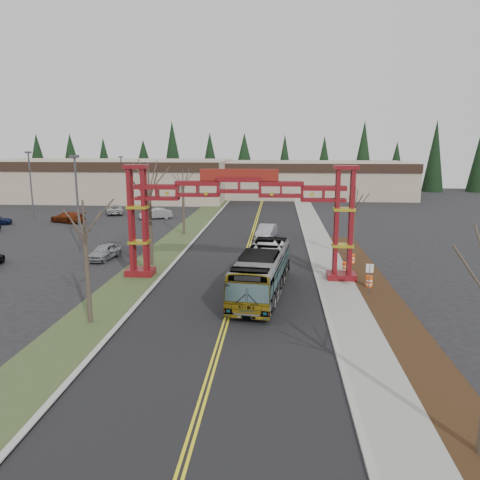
# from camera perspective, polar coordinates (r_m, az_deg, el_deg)

# --- Properties ---
(ground) EXTENTS (200.00, 200.00, 0.00)m
(ground) POSITION_cam_1_polar(r_m,az_deg,el_deg) (20.74, -4.49, -18.59)
(ground) COLOR black
(ground) RESTS_ON ground
(road) EXTENTS (12.00, 110.00, 0.02)m
(road) POSITION_cam_1_polar(r_m,az_deg,el_deg) (44.04, 0.65, -2.11)
(road) COLOR black
(road) RESTS_ON ground
(lane_line_left) EXTENTS (0.12, 100.00, 0.01)m
(lane_line_left) POSITION_cam_1_polar(r_m,az_deg,el_deg) (44.04, 0.50, -2.09)
(lane_line_left) COLOR yellow
(lane_line_left) RESTS_ON road
(lane_line_right) EXTENTS (0.12, 100.00, 0.01)m
(lane_line_right) POSITION_cam_1_polar(r_m,az_deg,el_deg) (44.03, 0.81, -2.10)
(lane_line_right) COLOR yellow
(lane_line_right) RESTS_ON road
(curb_right) EXTENTS (0.30, 110.00, 0.15)m
(curb_right) POSITION_cam_1_polar(r_m,az_deg,el_deg) (44.03, 8.67, -2.16)
(curb_right) COLOR #ADAEA8
(curb_right) RESTS_ON ground
(sidewalk_right) EXTENTS (2.60, 110.00, 0.14)m
(sidewalk_right) POSITION_cam_1_polar(r_m,az_deg,el_deg) (44.16, 10.55, -2.18)
(sidewalk_right) COLOR gray
(sidewalk_right) RESTS_ON ground
(landscape_strip) EXTENTS (2.60, 50.00, 0.12)m
(landscape_strip) POSITION_cam_1_polar(r_m,az_deg,el_deg) (30.42, 18.32, -8.94)
(landscape_strip) COLOR black
(landscape_strip) RESTS_ON ground
(grass_median) EXTENTS (4.00, 110.00, 0.08)m
(grass_median) POSITION_cam_1_polar(r_m,az_deg,el_deg) (45.28, -9.50, -1.85)
(grass_median) COLOR #364623
(grass_median) RESTS_ON ground
(curb_left) EXTENTS (0.30, 110.00, 0.15)m
(curb_left) POSITION_cam_1_polar(r_m,az_deg,el_deg) (44.86, -7.21, -1.86)
(curb_left) COLOR #ADAEA8
(curb_left) RESTS_ON ground
(gateway_arch) EXTENTS (18.20, 1.60, 8.90)m
(gateway_arch) POSITION_cam_1_polar(r_m,az_deg,el_deg) (36.09, -0.11, 4.50)
(gateway_arch) COLOR maroon
(gateway_arch) RESTS_ON ground
(retail_building_west) EXTENTS (46.00, 22.30, 7.50)m
(retail_building_west) POSITION_cam_1_polar(r_m,az_deg,el_deg) (95.76, -15.61, 7.13)
(retail_building_west) COLOR tan
(retail_building_west) RESTS_ON ground
(retail_building_east) EXTENTS (38.00, 20.30, 7.00)m
(retail_building_east) POSITION_cam_1_polar(r_m,az_deg,el_deg) (98.14, 8.84, 7.37)
(retail_building_east) COLOR tan
(retail_building_east) RESTS_ON ground
(conifer_treeline) EXTENTS (116.10, 5.60, 13.00)m
(conifer_treeline) POSITION_cam_1_polar(r_m,az_deg,el_deg) (109.80, 3.29, 9.47)
(conifer_treeline) COLOR black
(conifer_treeline) RESTS_ON ground
(transit_bus) EXTENTS (4.16, 12.00, 3.28)m
(transit_bus) POSITION_cam_1_polar(r_m,az_deg,el_deg) (32.90, 2.71, -3.92)
(transit_bus) COLOR #9A9EA2
(transit_bus) RESTS_ON ground
(silver_sedan) EXTENTS (2.52, 5.12, 1.61)m
(silver_sedan) POSITION_cam_1_polar(r_m,az_deg,el_deg) (52.61, 3.25, 1.01)
(silver_sedan) COLOR #A5A8AD
(silver_sedan) RESTS_ON ground
(parked_car_near_a) EXTENTS (2.34, 4.47, 1.45)m
(parked_car_near_a) POSITION_cam_1_polar(r_m,az_deg,el_deg) (44.94, -16.22, -1.37)
(parked_car_near_a) COLOR #9EA1A5
(parked_car_near_a) RESTS_ON ground
(parked_car_mid_a) EXTENTS (5.64, 3.99, 1.52)m
(parked_car_mid_a) POSITION_cam_1_polar(r_m,az_deg,el_deg) (67.87, -20.28, 2.65)
(parked_car_mid_a) COLOR maroon
(parked_car_mid_a) RESTS_ON ground
(parked_car_far_a) EXTENTS (4.83, 3.32, 1.51)m
(parked_car_far_a) POSITION_cam_1_polar(r_m,az_deg,el_deg) (67.91, -10.26, 3.18)
(parked_car_far_a) COLOR #AFAFB7
(parked_car_far_a) RESTS_ON ground
(parked_car_far_b) EXTENTS (4.07, 5.59, 1.41)m
(parked_car_far_b) POSITION_cam_1_polar(r_m,az_deg,el_deg) (73.97, -15.07, 3.60)
(parked_car_far_b) COLOR silver
(parked_car_far_b) RESTS_ON ground
(bare_tree_median_near) EXTENTS (2.88, 2.88, 7.33)m
(bare_tree_median_near) POSITION_cam_1_polar(r_m,az_deg,el_deg) (28.13, -18.41, 0.69)
(bare_tree_median_near) COLOR #382D26
(bare_tree_median_near) RESTS_ON ground
(bare_tree_median_mid) EXTENTS (3.51, 3.51, 8.96)m
(bare_tree_median_mid) POSITION_cam_1_polar(r_m,az_deg,el_deg) (40.74, -11.05, 5.96)
(bare_tree_median_mid) COLOR #382D26
(bare_tree_median_mid) RESTS_ON ground
(bare_tree_median_far) EXTENTS (2.88, 2.88, 7.65)m
(bare_tree_median_far) POSITION_cam_1_polar(r_m,az_deg,el_deg) (54.71, -6.97, 6.52)
(bare_tree_median_far) COLOR #382D26
(bare_tree_median_far) RESTS_ON ground
(bare_tree_right_far) EXTENTS (2.92, 2.92, 6.71)m
(bare_tree_right_far) POSITION_cam_1_polar(r_m,az_deg,el_deg) (44.27, 13.78, 3.88)
(bare_tree_right_far) COLOR #382D26
(bare_tree_right_far) RESTS_ON ground
(light_pole_near) EXTENTS (0.82, 0.41, 9.45)m
(light_pole_near) POSITION_cam_1_polar(r_m,az_deg,el_deg) (48.27, -19.24, 5.03)
(light_pole_near) COLOR #3F3F44
(light_pole_near) RESTS_ON ground
(light_pole_mid) EXTENTS (0.82, 0.41, 9.51)m
(light_pole_mid) POSITION_cam_1_polar(r_m,az_deg,el_deg) (72.52, -24.17, 6.66)
(light_pole_mid) COLOR #3F3F44
(light_pole_mid) RESTS_ON ground
(light_pole_far) EXTENTS (0.74, 0.37, 8.49)m
(light_pole_far) POSITION_cam_1_polar(r_m,az_deg,el_deg) (83.42, -14.21, 7.41)
(light_pole_far) COLOR #3F3F44
(light_pole_far) RESTS_ON ground
(street_sign) EXTENTS (0.52, 0.11, 2.28)m
(street_sign) POSITION_cam_1_polar(r_m,az_deg,el_deg) (33.89, 15.52, -3.88)
(street_sign) COLOR #3F3F44
(street_sign) RESTS_ON ground
(barrel_south) EXTENTS (0.51, 0.51, 0.94)m
(barrel_south) POSITION_cam_1_polar(r_m,az_deg,el_deg) (35.87, 15.46, -4.96)
(barrel_south) COLOR #FC520E
(barrel_south) RESTS_ON ground
(barrel_mid) EXTENTS (0.51, 0.51, 0.94)m
(barrel_mid) POSITION_cam_1_polar(r_m,az_deg,el_deg) (39.49, 12.70, -3.32)
(barrel_mid) COLOR #FC520E
(barrel_mid) RESTS_ON ground
(barrel_north) EXTENTS (0.51, 0.51, 0.94)m
(barrel_north) POSITION_cam_1_polar(r_m,az_deg,el_deg) (42.48, 13.50, -2.31)
(barrel_north) COLOR #FC520E
(barrel_north) RESTS_ON ground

